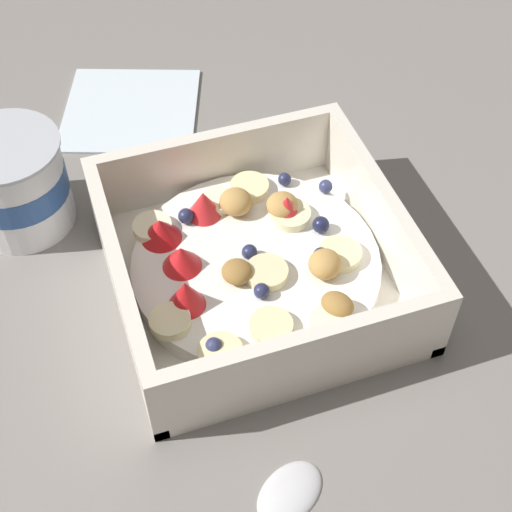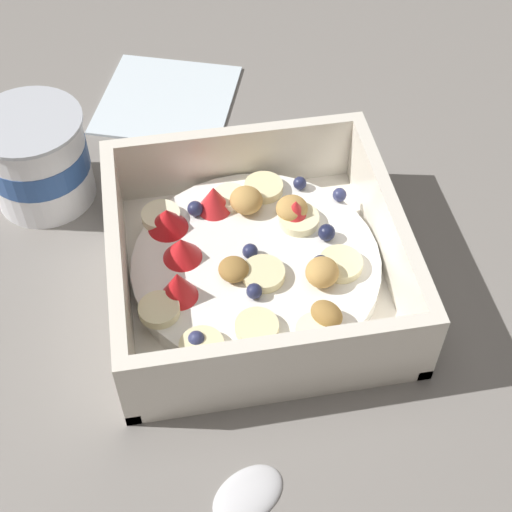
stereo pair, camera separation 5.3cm
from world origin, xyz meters
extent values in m
plane|color=gray|center=(0.00, 0.00, 0.00)|extent=(2.40, 2.40, 0.00)
cube|color=white|center=(-0.01, 0.01, 0.01)|extent=(0.20, 0.20, 0.01)
cube|color=white|center=(-0.01, -0.09, 0.03)|extent=(0.20, 0.01, 0.07)
cube|color=white|center=(-0.01, 0.11, 0.03)|extent=(0.20, 0.01, 0.07)
cube|color=white|center=(-0.11, 0.01, 0.03)|extent=(0.01, 0.18, 0.07)
cube|color=white|center=(0.09, 0.01, 0.03)|extent=(0.01, 0.18, 0.07)
cylinder|color=white|center=(-0.01, 0.01, 0.02)|extent=(0.18, 0.18, 0.02)
cylinder|color=beige|center=(-0.03, 0.01, 0.03)|extent=(0.04, 0.04, 0.01)
cylinder|color=beige|center=(-0.03, -0.05, 0.03)|extent=(0.03, 0.03, 0.01)
cylinder|color=#F7EFC6|center=(0.05, 0.02, 0.03)|extent=(0.04, 0.04, 0.01)
cylinder|color=beige|center=(0.06, -0.01, 0.03)|extent=(0.04, 0.04, 0.01)
cylinder|color=beige|center=(-0.08, 0.06, 0.03)|extent=(0.03, 0.03, 0.01)
cylinder|color=beige|center=(-0.07, 0.02, 0.03)|extent=(0.04, 0.04, 0.01)
cylinder|color=#F4EAB7|center=(-0.05, 0.08, 0.03)|extent=(0.04, 0.04, 0.01)
cylinder|color=#F4EAB7|center=(0.02, -0.03, 0.03)|extent=(0.04, 0.04, 0.01)
cylinder|color=#F7EFC6|center=(-0.08, -0.02, 0.03)|extent=(0.03, 0.03, 0.01)
cylinder|color=#F7EFC6|center=(0.04, 0.07, 0.03)|extent=(0.03, 0.03, 0.01)
cone|color=red|center=(0.00, 0.06, 0.04)|extent=(0.04, 0.04, 0.02)
cone|color=red|center=(0.03, 0.07, 0.04)|extent=(0.04, 0.04, 0.02)
cone|color=red|center=(0.02, -0.03, 0.04)|extent=(0.03, 0.03, 0.02)
cone|color=red|center=(0.04, 0.03, 0.04)|extent=(0.03, 0.03, 0.02)
cone|color=red|center=(-0.03, 0.07, 0.04)|extent=(0.03, 0.03, 0.02)
sphere|color=#23284C|center=(0.06, -0.04, 0.03)|extent=(0.01, 0.01, 0.01)
sphere|color=#191E3D|center=(-0.03, -0.03, 0.03)|extent=(0.01, 0.01, 0.01)
sphere|color=#23284C|center=(0.04, 0.05, 0.03)|extent=(0.01, 0.01, 0.01)
sphere|color=#23284C|center=(-0.04, 0.02, 0.03)|extent=(0.01, 0.01, 0.01)
sphere|color=#23284C|center=(-0.01, 0.01, 0.03)|extent=(0.01, 0.01, 0.01)
sphere|color=navy|center=(0.04, -0.06, 0.03)|extent=(0.01, 0.01, 0.01)
sphere|color=#191E3D|center=(0.00, -0.04, 0.03)|extent=(0.01, 0.01, 0.01)
sphere|color=navy|center=(-0.08, 0.06, 0.03)|extent=(0.01, 0.01, 0.01)
ellipsoid|color=tan|center=(0.03, -0.02, 0.03)|extent=(0.03, 0.03, 0.02)
ellipsoid|color=olive|center=(-0.02, 0.03, 0.03)|extent=(0.03, 0.03, 0.01)
ellipsoid|color=tan|center=(-0.04, -0.03, 0.04)|extent=(0.03, 0.03, 0.02)
ellipsoid|color=tan|center=(0.04, 0.01, 0.03)|extent=(0.03, 0.03, 0.02)
ellipsoid|color=olive|center=(-0.07, -0.03, 0.03)|extent=(0.03, 0.03, 0.02)
ellipsoid|color=silver|center=(-0.17, 0.04, 0.00)|extent=(0.05, 0.06, 0.01)
cylinder|color=white|center=(0.11, 0.16, 0.04)|extent=(0.08, 0.08, 0.07)
cylinder|color=#2D5193|center=(0.11, 0.16, 0.04)|extent=(0.08, 0.08, 0.02)
cylinder|color=#B7BCC6|center=(0.11, 0.16, 0.08)|extent=(0.08, 0.08, 0.00)
cube|color=silver|center=(0.22, 0.05, 0.00)|extent=(0.15, 0.15, 0.01)
camera|label=1|loc=(-0.34, 0.12, 0.44)|focal=52.19mm
camera|label=2|loc=(-0.35, 0.07, 0.44)|focal=52.19mm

